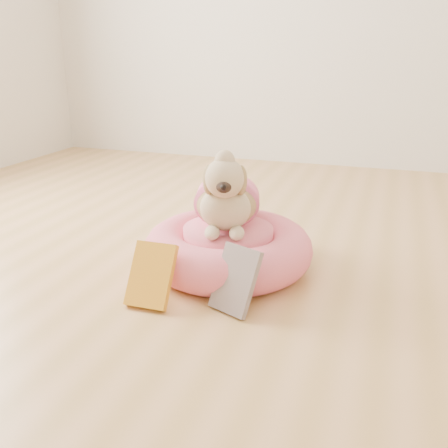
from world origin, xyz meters
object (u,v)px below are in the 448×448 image
(dog, at_px, (227,185))
(book_white, at_px, (235,280))
(book_yellow, at_px, (151,275))
(pet_bed, at_px, (228,248))

(dog, xyz_separation_m, book_white, (0.14, -0.32, -0.23))
(book_yellow, height_order, book_white, book_white)
(book_white, bearing_deg, pet_bed, 134.84)
(pet_bed, xyz_separation_m, book_yellow, (-0.15, -0.35, 0.02))
(book_yellow, bearing_deg, pet_bed, 65.42)
(pet_bed, distance_m, dog, 0.25)
(dog, distance_m, book_yellow, 0.46)
(pet_bed, height_order, book_yellow, book_yellow)
(pet_bed, relative_size, book_yellow, 2.96)
(pet_bed, relative_size, book_white, 2.95)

